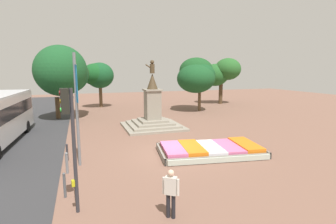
% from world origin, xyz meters
% --- Properties ---
extents(ground_plane, '(84.31, 84.31, 0.00)m').
position_xyz_m(ground_plane, '(0.00, 0.00, 0.00)').
color(ground_plane, brown).
extents(flower_planter, '(6.22, 4.01, 0.53)m').
position_xyz_m(flower_planter, '(2.13, -0.64, 0.23)').
color(flower_planter, '#38281C').
rests_on(flower_planter, ground_plane).
extents(statue_monument, '(4.74, 4.74, 5.54)m').
position_xyz_m(statue_monument, '(0.86, 7.14, 1.01)').
color(statue_monument, gray).
rests_on(statue_monument, ground_plane).
extents(traffic_light_near_crossing, '(0.42, 0.31, 4.19)m').
position_xyz_m(traffic_light_near_crossing, '(-5.15, -4.79, 2.86)').
color(traffic_light_near_crossing, '#2D2D33').
rests_on(traffic_light_near_crossing, ground_plane).
extents(banner_pole, '(0.19, 1.19, 5.57)m').
position_xyz_m(banner_pole, '(-4.96, -0.19, 3.12)').
color(banner_pole, slate).
rests_on(banner_pole, ground_plane).
extents(pedestrian_with_handbag, '(0.47, 0.41, 1.64)m').
position_xyz_m(pedestrian_with_handbag, '(-2.18, -6.11, 0.94)').
color(pedestrian_with_handbag, black).
rests_on(pedestrian_with_handbag, ground_plane).
extents(kerb_bollard_south, '(0.11, 0.11, 0.98)m').
position_xyz_m(kerb_bollard_south, '(-5.50, -3.54, 0.51)').
color(kerb_bollard_south, '#4C5156').
rests_on(kerb_bollard_south, ground_plane).
extents(kerb_bollard_mid_a, '(0.14, 0.14, 1.01)m').
position_xyz_m(kerb_bollard_mid_a, '(-5.52, -1.08, 0.53)').
color(kerb_bollard_mid_a, slate).
rests_on(kerb_bollard_mid_a, ground_plane).
extents(kerb_bollard_mid_b, '(0.12, 0.12, 0.91)m').
position_xyz_m(kerb_bollard_mid_b, '(-5.58, 0.79, 0.48)').
color(kerb_bollard_mid_b, '#2D2D33').
rests_on(kerb_bollard_mid_b, ground_plane).
extents(park_tree_far_left, '(5.06, 6.31, 7.06)m').
position_xyz_m(park_tree_far_left, '(-6.17, 13.89, 4.48)').
color(park_tree_far_left, '#4C3823').
rests_on(park_tree_far_left, ground_plane).
extents(park_tree_behind_statue, '(3.92, 3.55, 5.67)m').
position_xyz_m(park_tree_behind_statue, '(-2.55, 20.64, 4.06)').
color(park_tree_behind_statue, brown).
rests_on(park_tree_behind_statue, ground_plane).
extents(park_tree_far_right, '(4.59, 5.05, 6.18)m').
position_xyz_m(park_tree_far_right, '(8.13, 14.28, 4.17)').
color(park_tree_far_right, brown).
rests_on(park_tree_far_right, ground_plane).
extents(park_tree_street_side, '(5.09, 4.47, 6.37)m').
position_xyz_m(park_tree_street_side, '(14.18, 19.14, 4.42)').
color(park_tree_street_side, '#4C3823').
rests_on(park_tree_street_side, ground_plane).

